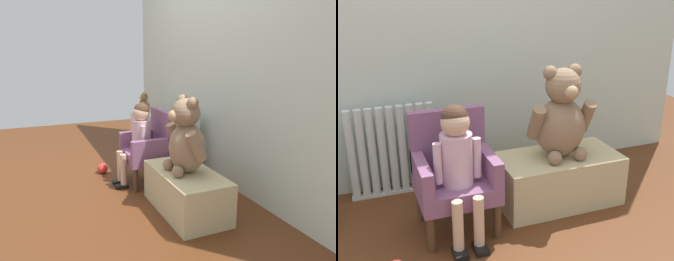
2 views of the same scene
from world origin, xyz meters
The scene contains 6 objects.
back_wall centered at (0.00, 1.10, 1.20)m, with size 3.80×0.05×2.40m, color silver.
radiator centered at (-0.32, 0.97, 0.29)m, with size 0.56×0.05×0.59m.
child_armchair centered at (-0.05, 0.47, 0.33)m, with size 0.42×0.38×0.66m.
child_figure centered at (-0.05, 0.37, 0.48)m, with size 0.25×0.35×0.74m.
low_bench centered at (0.62, 0.50, 0.16)m, with size 0.75×0.39×0.31m, color tan.
large_teddy_bear centered at (0.62, 0.50, 0.56)m, with size 0.41×0.29×0.56m.
Camera 2 is at (-0.52, -1.58, 1.36)m, focal length 45.00 mm.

